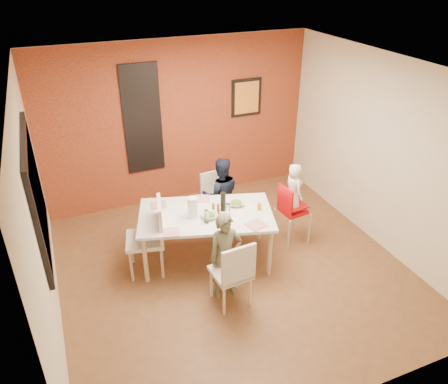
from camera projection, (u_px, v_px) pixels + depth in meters
name	position (u px, v px, depth m)	size (l,w,h in m)	color
ground	(232.00, 268.00, 6.00)	(4.50, 4.50, 0.00)	brown
ceiling	(235.00, 71.00, 4.69)	(4.50, 4.50, 0.02)	white
wall_back	(179.00, 123.00, 7.16)	(4.50, 0.02, 2.70)	beige
wall_front	(344.00, 301.00, 3.53)	(4.50, 0.02, 2.70)	beige
wall_left	(38.00, 219.00, 4.60)	(0.02, 4.50, 2.70)	beige
wall_right	(381.00, 153.00, 6.10)	(0.02, 4.50, 2.70)	beige
brick_accent_wall	(179.00, 123.00, 7.15)	(4.50, 0.02, 2.70)	maroon
picture_window_frame	(36.00, 194.00, 4.67)	(0.05, 1.70, 1.30)	black
picture_window_pane	(38.00, 194.00, 4.68)	(0.02, 1.55, 1.15)	black
glassblock_strip	(142.00, 120.00, 6.86)	(0.55, 0.03, 1.70)	#B7BFC7
glassblock_surround	(142.00, 120.00, 6.86)	(0.60, 0.03, 1.76)	black
art_print_frame	(246.00, 97.00, 7.39)	(0.54, 0.03, 0.64)	black
art_print_canvas	(247.00, 98.00, 7.38)	(0.44, 0.01, 0.54)	gold
dining_table	(206.00, 218.00, 5.88)	(1.99, 1.47, 0.74)	white
chair_near	(234.00, 271.00, 5.14)	(0.46, 0.46, 0.93)	silver
chair_far	(215.00, 195.00, 6.84)	(0.43, 0.43, 0.84)	silver
chair_left	(152.00, 233.00, 5.71)	(0.58, 0.58, 1.05)	silver
high_chair	(291.00, 209.00, 6.28)	(0.44, 0.44, 0.95)	red
child_near	(226.00, 256.00, 5.31)	(0.42, 0.28, 1.15)	brown
child_far	(221.00, 195.00, 6.59)	(0.58, 0.45, 1.20)	black
toddler	(294.00, 188.00, 6.13)	(0.35, 0.23, 0.71)	white
plate_near_left	(171.00, 232.00, 5.45)	(0.20, 0.20, 0.01)	white
plate_far_mid	(202.00, 199.00, 6.18)	(0.22, 0.22, 0.01)	white
plate_near_right	(256.00, 225.00, 5.60)	(0.23, 0.23, 0.01)	silver
plate_far_left	(159.00, 205.00, 6.04)	(0.21, 0.21, 0.01)	white
salad_bowl_a	(209.00, 216.00, 5.74)	(0.22, 0.22, 0.05)	white
salad_bowl_b	(236.00, 203.00, 6.03)	(0.23, 0.23, 0.06)	silver
wine_bottle	(223.00, 202.00, 5.85)	(0.07, 0.07, 0.27)	black
wine_glass_a	(206.00, 216.00, 5.61)	(0.06, 0.06, 0.18)	white
wine_glass_b	(228.00, 210.00, 5.75)	(0.06, 0.06, 0.18)	white
paper_towel_roll	(193.00, 208.00, 5.70)	(0.13, 0.13, 0.29)	white
condiment_red	(218.00, 209.00, 5.82)	(0.04, 0.04, 0.15)	red
condiment_green	(214.00, 208.00, 5.84)	(0.03, 0.03, 0.13)	#2E6D24
condiment_brown	(213.00, 208.00, 5.84)	(0.03, 0.03, 0.14)	brown
sippy_cup	(259.00, 207.00, 5.91)	(0.06, 0.06, 0.10)	orange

